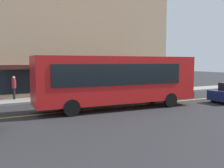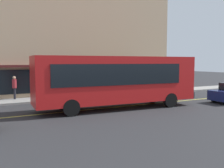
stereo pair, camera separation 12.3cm
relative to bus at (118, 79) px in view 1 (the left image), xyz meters
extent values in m
plane|color=#28282B|center=(-2.22, 0.47, -1.99)|extent=(120.00, 120.00, 0.00)
cube|color=gray|center=(-2.22, 6.00, -1.91)|extent=(80.00, 2.52, 0.15)
cube|color=#D8D14C|center=(-2.22, 0.47, -1.98)|extent=(36.00, 0.16, 0.01)
cube|color=tan|center=(-2.65, 12.95, 5.24)|extent=(25.81, 11.38, 14.46)
cube|color=#4C1919|center=(-2.65, 7.01, 0.81)|extent=(18.06, 0.70, 0.20)
cube|color=black|center=(-2.65, 7.23, -0.49)|extent=(15.48, 0.08, 2.00)
cube|color=red|center=(-0.04, 0.00, 0.01)|extent=(11.13, 3.15, 3.00)
cube|color=black|center=(5.40, -0.32, 0.37)|extent=(0.24, 2.10, 1.80)
cube|color=black|center=(-0.26, 1.29, 0.37)|extent=(8.79, 0.58, 1.32)
cube|color=black|center=(-0.41, -1.25, 0.37)|extent=(8.79, 0.58, 1.32)
cube|color=#0CF259|center=(5.47, -0.33, 1.26)|extent=(0.19, 1.90, 0.36)
cube|color=#2D2D33|center=(5.50, -0.33, -1.24)|extent=(0.30, 2.41, 0.40)
cylinder|color=black|center=(3.54, 0.92, -1.49)|extent=(1.02, 0.36, 1.00)
cylinder|color=black|center=(3.41, -1.33, -1.49)|extent=(1.02, 0.36, 1.00)
cylinder|color=black|center=(-3.48, 1.34, -1.49)|extent=(1.02, 0.36, 1.00)
cylinder|color=black|center=(-3.62, -0.92, -1.49)|extent=(1.02, 0.36, 1.00)
cylinder|color=#2D2D33|center=(-1.07, 5.37, -0.24)|extent=(0.12, 0.12, 3.20)
cube|color=black|center=(-1.07, 5.57, 0.91)|extent=(0.30, 0.30, 0.90)
sphere|color=red|center=(-1.07, 5.74, 1.18)|extent=(0.18, 0.18, 0.18)
sphere|color=orange|center=(-1.07, 5.74, 0.91)|extent=(0.18, 0.18, 0.18)
sphere|color=green|center=(-1.07, 5.74, 0.64)|extent=(0.18, 0.18, 0.18)
cylinder|color=black|center=(8.04, -1.15, -1.67)|extent=(0.64, 0.23, 0.64)
cube|color=yellow|center=(1.87, 3.43, -1.39)|extent=(4.34, 1.89, 0.75)
cube|color=black|center=(1.72, 3.43, -0.74)|extent=(2.44, 1.56, 0.55)
cylinder|color=black|center=(3.27, 4.28, -1.67)|extent=(0.64, 0.23, 0.64)
cylinder|color=black|center=(3.31, 2.64, -1.67)|extent=(0.64, 0.23, 0.64)
cylinder|color=black|center=(0.44, 4.22, -1.67)|extent=(0.64, 0.23, 0.64)
cylinder|color=black|center=(0.47, 2.58, -1.67)|extent=(0.64, 0.23, 0.64)
cylinder|color=black|center=(-5.77, 6.75, -1.39)|extent=(0.18, 0.18, 0.90)
cylinder|color=maroon|center=(-5.77, 6.75, -0.58)|extent=(0.34, 0.34, 0.71)
sphere|color=tan|center=(-5.77, 6.75, -0.10)|extent=(0.25, 0.25, 0.25)
camera|label=1|loc=(-8.37, -14.67, 1.15)|focal=40.40mm
camera|label=2|loc=(-8.26, -14.72, 1.15)|focal=40.40mm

